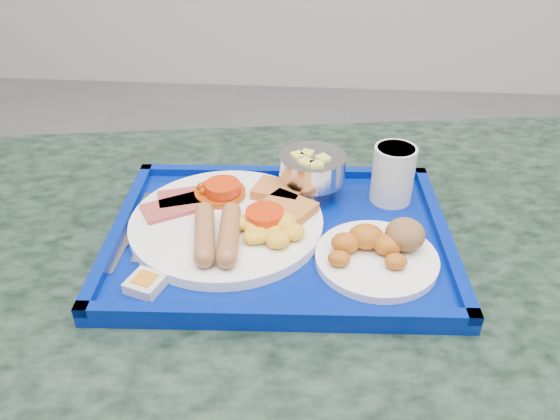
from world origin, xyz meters
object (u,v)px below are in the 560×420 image
object	(u,v)px
tray	(280,237)
main_plate	(232,220)
bread_plate	(380,250)
fruit_bowl	(312,169)
table	(294,352)
juice_cup	(393,172)

from	to	relation	value
tray	main_plate	xyz separation A→B (m)	(-0.07, 0.01, 0.02)
main_plate	bread_plate	size ratio (longest dim) A/B	1.71
tray	fruit_bowl	world-z (taller)	fruit_bowl
main_plate	tray	bearing A→B (deg)	-6.61
fruit_bowl	bread_plate	bearing A→B (deg)	-58.85
table	tray	distance (m)	0.21
fruit_bowl	tray	bearing A→B (deg)	-110.41
main_plate	fruit_bowl	world-z (taller)	fruit_bowl
tray	table	bearing A→B (deg)	-44.94
table	main_plate	world-z (taller)	main_plate
main_plate	bread_plate	xyz separation A→B (m)	(0.20, -0.06, 0.00)
table	fruit_bowl	world-z (taller)	fruit_bowl
tray	juice_cup	world-z (taller)	juice_cup
table	bread_plate	xyz separation A→B (m)	(0.11, -0.02, 0.23)
main_plate	fruit_bowl	distance (m)	0.15
bread_plate	fruit_bowl	distance (m)	0.19
table	juice_cup	distance (m)	0.33
table	fruit_bowl	xyz separation A→B (m)	(0.02, 0.13, 0.26)
table	juice_cup	size ratio (longest dim) A/B	15.43
table	bread_plate	distance (m)	0.26
fruit_bowl	main_plate	bearing A→B (deg)	-137.46
table	bread_plate	bearing A→B (deg)	-12.16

